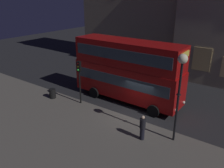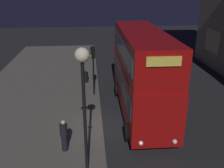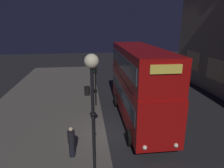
# 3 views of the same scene
# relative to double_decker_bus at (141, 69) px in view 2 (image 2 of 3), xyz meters

# --- Properties ---
(ground_plane) EXTENTS (80.00, 80.00, 0.00)m
(ground_plane) POSITION_rel_double_decker_bus_xyz_m (1.98, -2.00, -3.03)
(ground_plane) COLOR #232326
(sidewalk_slab) EXTENTS (44.00, 9.43, 0.12)m
(sidewalk_slab) POSITION_rel_double_decker_bus_xyz_m (1.98, -7.34, -2.97)
(sidewalk_slab) COLOR #5B564F
(sidewalk_slab) RESTS_ON ground
(double_decker_bus) EXTENTS (10.00, 3.03, 5.42)m
(double_decker_bus) POSITION_rel_double_decker_bus_xyz_m (0.00, 0.00, 0.00)
(double_decker_bus) COLOR #9E0C0C
(double_decker_bus) RESTS_ON ground
(traffic_light_near_kerb) EXTENTS (0.35, 0.38, 3.77)m
(traffic_light_near_kerb) POSITION_rel_double_decker_bus_xyz_m (-2.81, -3.04, -0.20)
(traffic_light_near_kerb) COLOR black
(traffic_light_near_kerb) RESTS_ON sidewalk_slab
(street_lamp) EXTENTS (0.58, 0.58, 5.75)m
(street_lamp) POSITION_rel_double_decker_bus_xyz_m (5.83, -3.54, 1.55)
(street_lamp) COLOR black
(street_lamp) RESTS_ON sidewalk_slab
(pedestrian) EXTENTS (0.39, 0.39, 1.73)m
(pedestrian) POSITION_rel_double_decker_bus_xyz_m (4.12, -4.67, -2.03)
(pedestrian) COLOR black
(pedestrian) RESTS_ON sidewalk_slab
(litter_bin) EXTENTS (0.58, 0.58, 0.88)m
(litter_bin) POSITION_rel_double_decker_bus_xyz_m (-5.63, -3.75, -2.48)
(litter_bin) COLOR black
(litter_bin) RESTS_ON sidewalk_slab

